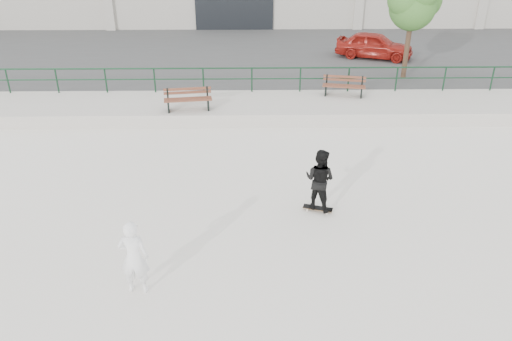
{
  "coord_description": "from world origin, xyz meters",
  "views": [
    {
      "loc": [
        0.83,
        -9.24,
        6.92
      ],
      "look_at": [
        1.02,
        2.0,
        1.25
      ],
      "focal_mm": 35.0,
      "sensor_mm": 36.0,
      "label": 1
    }
  ],
  "objects_px": {
    "bench_right": "(344,86)",
    "skateboard": "(318,208)",
    "standing_skater": "(320,180)",
    "seated_skater": "(134,257)",
    "bench_left": "(188,99)",
    "tree": "(414,2)",
    "red_car": "(374,45)"
  },
  "relations": [
    {
      "from": "red_car",
      "to": "tree",
      "type": "bearing_deg",
      "value": -148.84
    },
    {
      "from": "bench_left",
      "to": "tree",
      "type": "distance_m",
      "value": 10.58
    },
    {
      "from": "red_car",
      "to": "standing_skater",
      "type": "xyz_separation_m",
      "value": [
        -4.68,
        -14.29,
        -0.23
      ]
    },
    {
      "from": "tree",
      "to": "standing_skater",
      "type": "bearing_deg",
      "value": -116.22
    },
    {
      "from": "bench_right",
      "to": "standing_skater",
      "type": "height_order",
      "value": "standing_skater"
    },
    {
      "from": "seated_skater",
      "to": "standing_skater",
      "type": "bearing_deg",
      "value": -140.28
    },
    {
      "from": "bench_right",
      "to": "tree",
      "type": "height_order",
      "value": "tree"
    },
    {
      "from": "skateboard",
      "to": "seated_skater",
      "type": "bearing_deg",
      "value": -124.88
    },
    {
      "from": "tree",
      "to": "standing_skater",
      "type": "relative_size",
      "value": 2.64
    },
    {
      "from": "bench_right",
      "to": "red_car",
      "type": "relative_size",
      "value": 0.46
    },
    {
      "from": "skateboard",
      "to": "seated_skater",
      "type": "relative_size",
      "value": 0.48
    },
    {
      "from": "skateboard",
      "to": "standing_skater",
      "type": "bearing_deg",
      "value": 63.28
    },
    {
      "from": "standing_skater",
      "to": "skateboard",
      "type": "bearing_deg",
      "value": 78.09
    },
    {
      "from": "bench_right",
      "to": "seated_skater",
      "type": "distance_m",
      "value": 12.89
    },
    {
      "from": "bench_left",
      "to": "skateboard",
      "type": "relative_size",
      "value": 2.27
    },
    {
      "from": "red_car",
      "to": "standing_skater",
      "type": "bearing_deg",
      "value": -175.78
    },
    {
      "from": "bench_right",
      "to": "red_car",
      "type": "bearing_deg",
      "value": 78.81
    },
    {
      "from": "skateboard",
      "to": "seated_skater",
      "type": "distance_m",
      "value": 5.25
    },
    {
      "from": "tree",
      "to": "standing_skater",
      "type": "xyz_separation_m",
      "value": [
        -5.24,
        -10.65,
        -2.87
      ]
    },
    {
      "from": "seated_skater",
      "to": "red_car",
      "type": "bearing_deg",
      "value": -114.04
    },
    {
      "from": "red_car",
      "to": "seated_skater",
      "type": "xyz_separation_m",
      "value": [
        -8.84,
        -17.4,
        -0.32
      ]
    },
    {
      "from": "standing_skater",
      "to": "bench_left",
      "type": "bearing_deg",
      "value": -25.09
    },
    {
      "from": "bench_left",
      "to": "seated_skater",
      "type": "bearing_deg",
      "value": -98.39
    },
    {
      "from": "skateboard",
      "to": "seated_skater",
      "type": "height_order",
      "value": "seated_skater"
    },
    {
      "from": "standing_skater",
      "to": "seated_skater",
      "type": "distance_m",
      "value": 5.19
    },
    {
      "from": "bench_left",
      "to": "standing_skater",
      "type": "height_order",
      "value": "standing_skater"
    },
    {
      "from": "bench_right",
      "to": "tree",
      "type": "bearing_deg",
      "value": 49.86
    },
    {
      "from": "bench_right",
      "to": "skateboard",
      "type": "distance_m",
      "value": 8.47
    },
    {
      "from": "red_car",
      "to": "seated_skater",
      "type": "height_order",
      "value": "red_car"
    },
    {
      "from": "tree",
      "to": "skateboard",
      "type": "bearing_deg",
      "value": -116.22
    },
    {
      "from": "skateboard",
      "to": "seated_skater",
      "type": "xyz_separation_m",
      "value": [
        -4.15,
        -3.11,
        0.77
      ]
    },
    {
      "from": "bench_left",
      "to": "bench_right",
      "type": "height_order",
      "value": "bench_left"
    }
  ]
}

